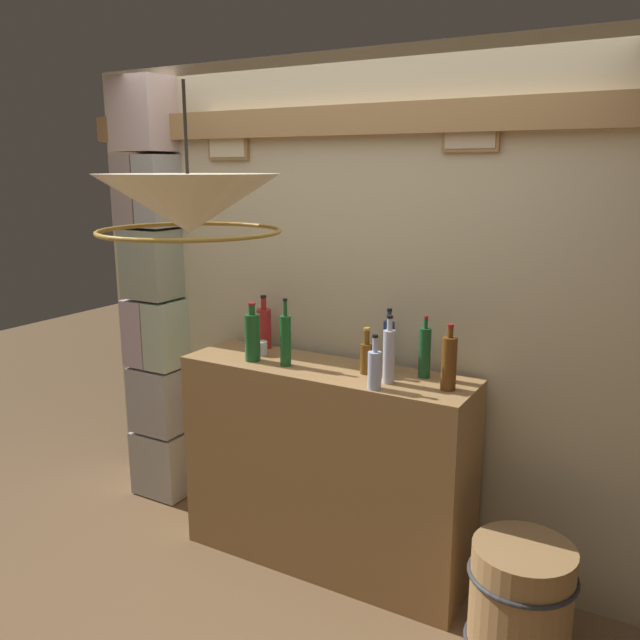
{
  "coord_description": "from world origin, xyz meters",
  "views": [
    {
      "loc": [
        1.51,
        -1.87,
        2.01
      ],
      "look_at": [
        0.0,
        0.76,
        1.31
      ],
      "focal_mm": 36.88,
      "sensor_mm": 36.0,
      "label": 1
    }
  ],
  "objects": [
    {
      "name": "wooden_barrel",
      "position": [
        1.05,
        0.55,
        0.27
      ],
      "size": [
        0.44,
        0.44,
        0.55
      ],
      "color": "#9E7547",
      "rests_on": "ground"
    },
    {
      "name": "liquor_bottle_vermouth",
      "position": [
        -0.47,
        0.97,
        1.17
      ],
      "size": [
        0.08,
        0.08,
        0.29
      ],
      "color": "#A32022",
      "rests_on": "bar_shelf_unit"
    },
    {
      "name": "liquor_bottle_brandy",
      "position": [
        0.34,
        0.65,
        1.15
      ],
      "size": [
        0.06,
        0.06,
        0.25
      ],
      "color": "#AEBDE0",
      "rests_on": "bar_shelf_unit"
    },
    {
      "name": "liquor_bottle_port",
      "position": [
        0.36,
        0.75,
        1.19
      ],
      "size": [
        0.06,
        0.06,
        0.31
      ],
      "color": "silver",
      "rests_on": "bar_shelf_unit"
    },
    {
      "name": "glass_tumbler_rocks",
      "position": [
        -0.41,
        0.85,
        1.09
      ],
      "size": [
        0.07,
        0.07,
        0.07
      ],
      "color": "silver",
      "rests_on": "bar_shelf_unit"
    },
    {
      "name": "liquor_bottle_amaro",
      "position": [
        0.47,
        0.91,
        1.18
      ],
      "size": [
        0.06,
        0.06,
        0.29
      ],
      "color": "#174D25",
      "rests_on": "bar_shelf_unit"
    },
    {
      "name": "stone_pillar",
      "position": [
        -1.24,
        0.97,
        1.24
      ],
      "size": [
        0.34,
        0.29,
        2.49
      ],
      "color": "#B0AEAB",
      "rests_on": "ground"
    },
    {
      "name": "bar_shelf_unit",
      "position": [
        0.0,
        0.81,
        0.53
      ],
      "size": [
        1.48,
        0.42,
        1.06
      ],
      "primitive_type": "cube",
      "color": "#9E7547",
      "rests_on": "ground"
    },
    {
      "name": "liquor_bottle_gin",
      "position": [
        -0.19,
        0.75,
        1.19
      ],
      "size": [
        0.05,
        0.05,
        0.34
      ],
      "color": "#175724",
      "rests_on": "bar_shelf_unit"
    },
    {
      "name": "pendant_lamp",
      "position": [
        -0.03,
        -0.09,
        1.88
      ],
      "size": [
        0.64,
        0.64,
        0.51
      ],
      "color": "#EFE5C6"
    },
    {
      "name": "liquor_bottle_tequila",
      "position": [
        0.63,
        0.8,
        1.18
      ],
      "size": [
        0.07,
        0.07,
        0.3
      ],
      "color": "brown",
      "rests_on": "bar_shelf_unit"
    },
    {
      "name": "liquor_bottle_whiskey",
      "position": [
        0.29,
        0.92,
        1.18
      ],
      "size": [
        0.05,
        0.05,
        0.31
      ],
      "color": "navy",
      "rests_on": "bar_shelf_unit"
    },
    {
      "name": "panelled_rear_partition",
      "position": [
        -0.0,
        1.1,
        1.34
      ],
      "size": [
        3.32,
        0.15,
        2.56
      ],
      "color": "beige",
      "rests_on": "ground"
    },
    {
      "name": "liquor_bottle_vodka",
      "position": [
        0.21,
        0.83,
        1.14
      ],
      "size": [
        0.06,
        0.06,
        0.22
      ],
      "color": "brown",
      "rests_on": "bar_shelf_unit"
    },
    {
      "name": "liquor_bottle_mezcal",
      "position": [
        -0.38,
        0.74,
        1.18
      ],
      "size": [
        0.08,
        0.08,
        0.3
      ],
      "color": "#1A5426",
      "rests_on": "bar_shelf_unit"
    }
  ]
}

